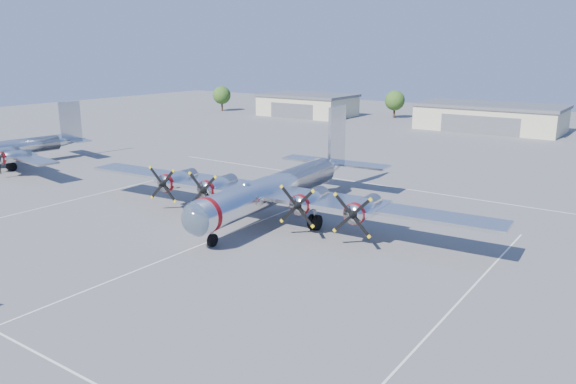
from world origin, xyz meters
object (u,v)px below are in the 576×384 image
Objects in this scene: hangar_center at (490,117)px; bomber_west at (11,166)px; tree_west at (395,101)px; hangar_west at (307,105)px; tree_far_west at (222,95)px; main_bomber_b29 at (278,216)px.

bomber_west is (-46.09, -76.76, -2.71)m from hangar_center.
hangar_west is at bearing -158.11° from tree_west.
tree_far_west reaches higher than hangar_west.
tree_far_west is at bearing -165.07° from tree_west.
hangar_center is 0.88× the size of bomber_west.
bomber_west is (-21.09, -84.80, -4.22)m from tree_west.
hangar_west and hangar_center have the same top height.
tree_west is (45.00, 12.00, 0.00)m from tree_far_west.
tree_west reaches higher than main_bomber_b29.
tree_west reaches higher than hangar_west.
main_bomber_b29 is (25.37, -82.92, -4.22)m from tree_west.
hangar_center is 74.93m from main_bomber_b29.
main_bomber_b29 is at bearing 9.97° from bomber_west.
hangar_west is 25.36m from tree_far_west.
tree_far_west is (-25.00, -3.96, 1.51)m from hangar_west.
hangar_center is 4.31× the size of tree_far_west.
tree_far_west is at bearing 115.83° from bomber_west.
tree_west reaches higher than bomber_west.
bomber_west is at bearing -90.81° from hangar_west.
tree_far_west is (-70.00, -3.96, 1.51)m from hangar_center.
bomber_west is (-1.09, -76.76, -2.71)m from hangar_west.
tree_far_west reaches higher than hangar_center.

